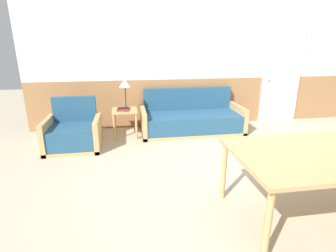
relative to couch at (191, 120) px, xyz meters
name	(u,v)px	position (x,y,z in m)	size (l,w,h in m)	color
ground_plane	(250,181)	(0.30, -2.12, -0.24)	(16.00, 16.00, 0.00)	#B2A58C
wall_back	(200,63)	(0.30, 0.51, 1.11)	(7.20, 0.06, 2.70)	#996B42
couch	(191,120)	(0.00, 0.00, 0.00)	(2.04, 0.90, 0.85)	tan
armchair	(74,134)	(-2.22, -0.53, 0.01)	(0.91, 0.77, 0.85)	tan
side_table	(125,115)	(-1.34, -0.07, 0.19)	(0.47, 0.47, 0.53)	tan
table_lamp	(125,85)	(-1.31, 0.02, 0.75)	(0.22, 0.22, 0.57)	#262628
book_stack	(123,109)	(-1.37, -0.15, 0.32)	(0.23, 0.16, 0.06)	#994C84
entry_door	(281,77)	(2.17, 0.46, 0.77)	(0.90, 0.09, 2.02)	silver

